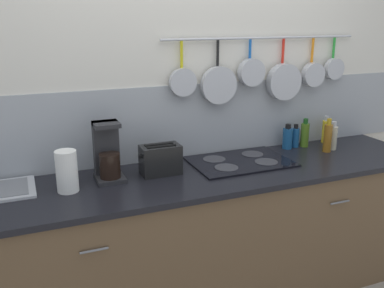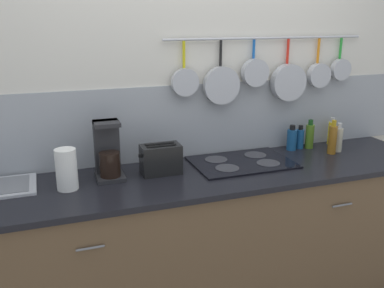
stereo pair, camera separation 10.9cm
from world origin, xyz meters
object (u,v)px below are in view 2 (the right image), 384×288
at_px(bottle_sesame_oil, 292,139).
at_px(bottle_cooking_wine, 331,132).
at_px(bottle_hot_sauce, 310,136).
at_px(bottle_olive_oil, 338,139).
at_px(bottle_vinegar, 300,138).
at_px(toaster, 161,159).
at_px(paper_towel_roll, 66,169).
at_px(coffee_maker, 108,154).
at_px(bottle_dish_soap, 333,139).

distance_m(bottle_sesame_oil, bottle_cooking_wine, 0.36).
distance_m(bottle_hot_sauce, bottle_olive_oil, 0.20).
relative_size(bottle_sesame_oil, bottle_vinegar, 1.06).
xyz_separation_m(toaster, bottle_hot_sauce, (1.15, 0.15, 0.00)).
relative_size(paper_towel_roll, bottle_olive_oil, 1.12).
xyz_separation_m(toaster, bottle_olive_oil, (1.29, 0.01, 0.00)).
distance_m(coffee_maker, bottle_sesame_oil, 1.32).
xyz_separation_m(bottle_olive_oil, bottle_cooking_wine, (0.07, 0.17, -0.00)).
relative_size(toaster, bottle_sesame_oil, 1.41).
bearing_deg(bottle_sesame_oil, bottle_olive_oil, -26.36).
height_order(coffee_maker, bottle_cooking_wine, coffee_maker).
bearing_deg(paper_towel_roll, bottle_dish_soap, 1.57).
relative_size(paper_towel_roll, bottle_hot_sauce, 1.10).
bearing_deg(coffee_maker, bottle_olive_oil, -1.15).
relative_size(bottle_hot_sauce, bottle_dish_soap, 0.88).
bearing_deg(bottle_hot_sauce, toaster, -172.71).
bearing_deg(bottle_dish_soap, bottle_olive_oil, 22.34).
xyz_separation_m(bottle_dish_soap, bottle_cooking_wine, (0.14, 0.19, -0.01)).
height_order(bottle_sesame_oil, bottle_hot_sauce, bottle_hot_sauce).
relative_size(toaster, bottle_cooking_wine, 1.25).
distance_m(bottle_hot_sauce, bottle_dish_soap, 0.18).
bearing_deg(bottle_olive_oil, bottle_vinegar, 144.21).
distance_m(bottle_hot_sauce, bottle_cooking_wine, 0.21).
bearing_deg(paper_towel_roll, bottle_sesame_oil, 8.00).
height_order(coffee_maker, bottle_vinegar, coffee_maker).
bearing_deg(bottle_cooking_wine, bottle_dish_soap, -125.53).
height_order(paper_towel_roll, bottle_cooking_wine, paper_towel_roll).
xyz_separation_m(paper_towel_roll, toaster, (0.55, 0.07, -0.03)).
height_order(paper_towel_roll, bottle_sesame_oil, paper_towel_roll).
bearing_deg(bottle_vinegar, coffee_maker, -175.06).
xyz_separation_m(bottle_sesame_oil, bottle_dish_soap, (0.22, -0.17, 0.03)).
distance_m(paper_towel_roll, coffee_maker, 0.27).
bearing_deg(toaster, bottle_vinegar, 8.53).
distance_m(toaster, bottle_olive_oil, 1.29).
distance_m(toaster, bottle_sesame_oil, 1.02).
bearing_deg(bottle_olive_oil, bottle_cooking_wine, 67.55).
height_order(bottle_hot_sauce, bottle_olive_oil, bottle_hot_sauce).
height_order(coffee_maker, bottle_dish_soap, coffee_maker).
height_order(toaster, bottle_vinegar, toaster).
bearing_deg(bottle_olive_oil, bottle_dish_soap, -157.66).
relative_size(bottle_hot_sauce, bottle_olive_oil, 1.02).
height_order(bottle_dish_soap, bottle_olive_oil, bottle_dish_soap).
xyz_separation_m(bottle_sesame_oil, bottle_vinegar, (0.08, 0.01, -0.00)).
bearing_deg(paper_towel_roll, bottle_hot_sauce, 7.17).
bearing_deg(bottle_cooking_wine, paper_towel_roll, -172.77).
bearing_deg(coffee_maker, toaster, -7.89).
relative_size(paper_towel_roll, toaster, 0.90).
height_order(coffee_maker, bottle_hot_sauce, coffee_maker).
distance_m(bottle_vinegar, bottle_hot_sauce, 0.07).
xyz_separation_m(bottle_sesame_oil, bottle_hot_sauce, (0.15, -0.00, 0.01)).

